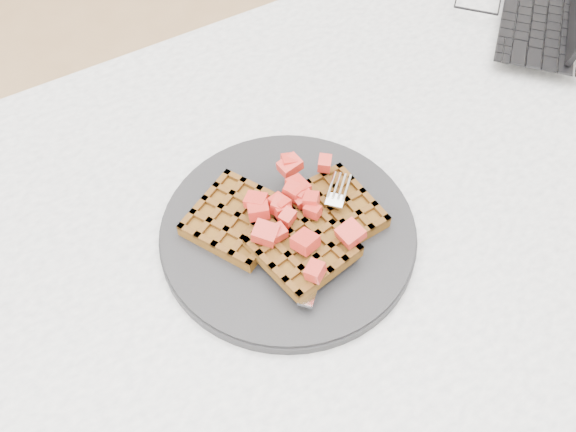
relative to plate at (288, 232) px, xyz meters
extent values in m
plane|color=tan|center=(0.11, -0.01, -0.76)|extent=(4.00, 4.00, 0.00)
cube|color=silver|center=(0.11, -0.01, -0.02)|extent=(1.20, 0.80, 0.03)
cube|color=silver|center=(0.66, 0.34, -0.40)|extent=(0.06, 0.06, 0.72)
cylinder|color=black|center=(0.00, 0.00, 0.00)|extent=(0.29, 0.29, 0.02)
imported|color=black|center=(0.51, 0.19, 0.00)|extent=(0.35, 0.34, 0.02)
camera|label=1|loc=(-0.21, -0.36, 0.60)|focal=40.00mm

